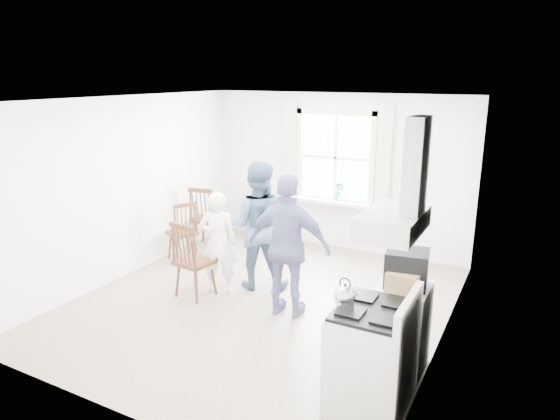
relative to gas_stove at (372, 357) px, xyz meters
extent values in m
cube|color=gray|center=(-1.91, 1.35, -0.49)|extent=(4.62, 5.12, 0.02)
cube|color=silver|center=(-1.91, 3.87, 0.82)|extent=(4.62, 0.04, 2.64)
cube|color=silver|center=(-1.91, -1.17, 0.82)|extent=(4.62, 0.04, 2.64)
cube|color=silver|center=(-4.18, 1.35, 0.82)|extent=(0.04, 5.12, 2.64)
cube|color=silver|center=(0.36, 1.35, 0.82)|extent=(0.04, 5.12, 2.64)
cube|color=white|center=(-1.91, 1.35, 2.13)|extent=(4.62, 5.12, 0.02)
cube|color=white|center=(-1.91, 3.83, 1.07)|extent=(1.20, 0.02, 1.40)
cube|color=silver|center=(-1.91, 3.80, 1.81)|extent=(1.38, 0.09, 0.09)
cube|color=silver|center=(-1.91, 3.80, 0.32)|extent=(1.38, 0.09, 0.09)
cube|color=silver|center=(-2.56, 3.80, 1.07)|extent=(0.09, 0.09, 1.58)
cube|color=silver|center=(-1.27, 3.80, 1.07)|extent=(0.09, 0.09, 1.58)
cube|color=silver|center=(-1.91, 3.73, 0.34)|extent=(1.38, 0.24, 0.06)
cube|color=beige|center=(-2.73, 3.79, 1.12)|extent=(0.24, 0.05, 1.70)
cube|color=beige|center=(-1.09, 3.79, 1.12)|extent=(0.24, 0.05, 1.70)
cube|color=silver|center=(0.11, 0.00, 1.26)|extent=(0.45, 0.76, 0.18)
cube|color=silver|center=(0.26, 0.00, 1.73)|extent=(0.14, 0.30, 0.76)
cube|color=gray|center=(-3.31, 3.68, -0.08)|extent=(0.40, 0.30, 0.80)
cube|color=silver|center=(-0.01, 0.00, -0.02)|extent=(0.65, 0.76, 0.92)
cube|color=black|center=(-0.01, 0.00, 0.45)|extent=(0.61, 0.72, 0.03)
cube|color=silver|center=(0.29, 0.00, 0.54)|extent=(0.06, 0.76, 0.20)
cylinder|color=silver|center=(-0.35, 0.00, 0.22)|extent=(0.02, 0.61, 0.02)
sphere|color=silver|center=(-0.25, -0.06, 0.56)|extent=(0.18, 0.18, 0.18)
cylinder|color=silver|center=(-0.25, -0.06, 0.50)|extent=(0.17, 0.17, 0.04)
torus|color=black|center=(-0.25, -0.06, 0.67)|extent=(0.12, 0.03, 0.12)
cube|color=silver|center=(0.07, 0.70, -0.03)|extent=(0.50, 0.55, 0.90)
cube|color=black|center=(0.08, 0.73, 0.51)|extent=(0.45, 0.41, 0.19)
cube|color=black|center=(0.08, 0.73, 0.69)|extent=(0.45, 0.41, 0.17)
cube|color=#9D7F4C|center=(0.10, 0.57, 0.51)|extent=(0.31, 0.24, 0.19)
cube|color=#3F2214|center=(-3.81, 2.79, 0.01)|extent=(0.52, 0.50, 0.05)
cube|color=#3F2214|center=(-3.78, 2.60, 0.31)|extent=(0.44, 0.13, 0.59)
cylinder|color=#3F2214|center=(-3.81, 2.79, -0.25)|extent=(0.04, 0.04, 0.47)
cube|color=#3F2214|center=(-2.80, 1.12, 0.00)|extent=(0.50, 0.48, 0.05)
cube|color=#3F2214|center=(-2.82, 0.93, 0.29)|extent=(0.43, 0.12, 0.58)
cylinder|color=#3F2214|center=(-2.80, 1.12, -0.25)|extent=(0.04, 0.04, 0.46)
cube|color=#3F2214|center=(-3.81, 2.12, -0.04)|extent=(0.55, 0.55, 0.05)
cube|color=#3F2214|center=(-3.65, 2.04, 0.23)|extent=(0.24, 0.38, 0.54)
cylinder|color=#3F2214|center=(-3.81, 2.12, -0.27)|extent=(0.04, 0.04, 0.43)
imported|color=white|center=(-2.58, 1.37, 0.22)|extent=(0.66, 0.66, 1.41)
imported|color=#456081|center=(-2.22, 1.79, 0.40)|extent=(1.12, 1.12, 1.78)
imported|color=navy|center=(-1.46, 1.23, 0.40)|extent=(1.16, 1.16, 1.77)
imported|color=#2E6833|center=(-1.79, 3.71, 0.53)|extent=(0.19, 0.19, 0.32)
camera|label=1|loc=(1.11, -3.82, 2.41)|focal=32.00mm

